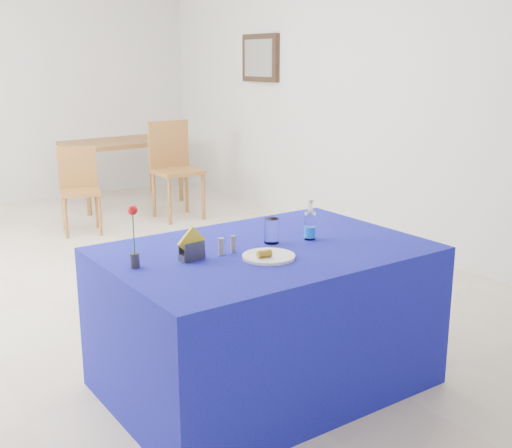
{
  "coord_description": "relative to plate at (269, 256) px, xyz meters",
  "views": [
    {
      "loc": [
        -1.78,
        -4.41,
        1.69
      ],
      "look_at": [
        -0.08,
        -1.97,
        0.92
      ],
      "focal_mm": 45.0,
      "sensor_mm": 36.0,
      "label": 1
    }
  ],
  "objects": [
    {
      "name": "salt_shaker",
      "position": [
        -0.16,
        0.17,
        0.04
      ],
      "size": [
        0.03,
        0.03,
        0.08
      ],
      "primitive_type": "cylinder",
      "color": "slate",
      "rests_on": "blue_table"
    },
    {
      "name": "oak_table",
      "position": [
        1.29,
        4.76,
        -0.09
      ],
      "size": [
        1.31,
        0.9,
        0.76
      ],
      "color": "brown",
      "rests_on": "floor"
    },
    {
      "name": "picture_frame",
      "position": [
        2.52,
        3.63,
        0.93
      ],
      "size": [
        0.06,
        0.64,
        0.52
      ],
      "primitive_type": "cube",
      "color": "black",
      "rests_on": "room_shell"
    },
    {
      "name": "water_bottle",
      "position": [
        0.37,
        0.14,
        0.06
      ],
      "size": [
        0.06,
        0.06,
        0.21
      ],
      "color": "white",
      "rests_on": "blue_table"
    },
    {
      "name": "pepper_shaker",
      "position": [
        -0.09,
        0.18,
        0.04
      ],
      "size": [
        0.03,
        0.03,
        0.08
      ],
      "primitive_type": "cylinder",
      "color": "slate",
      "rests_on": "blue_table"
    },
    {
      "name": "banana_pieces",
      "position": [
        -0.04,
        -0.02,
        0.03
      ],
      "size": [
        0.07,
        0.05,
        0.04
      ],
      "color": "gold",
      "rests_on": "plate"
    },
    {
      "name": "floor",
      "position": [
        0.05,
        2.03,
        -0.77
      ],
      "size": [
        7.0,
        7.0,
        0.0
      ],
      "primitive_type": "plane",
      "color": "beige",
      "rests_on": "ground"
    },
    {
      "name": "blue_table",
      "position": [
        0.09,
        0.15,
        -0.39
      ],
      "size": [
        1.6,
        1.1,
        0.76
      ],
      "color": "#0E1087",
      "rests_on": "floor"
    },
    {
      "name": "room_shell",
      "position": [
        0.05,
        2.03,
        0.98
      ],
      "size": [
        7.0,
        7.0,
        7.0
      ],
      "color": "silver",
      "rests_on": "ground"
    },
    {
      "name": "chair_bg_right",
      "position": [
        1.47,
        3.78,
        -0.17
      ],
      "size": [
        0.48,
        0.48,
        1.04
      ],
      "rotation": [
        0.0,
        0.0,
        -0.04
      ],
      "color": "#92602A",
      "rests_on": "floor"
    },
    {
      "name": "napkin_holder",
      "position": [
        -0.32,
        0.19,
        0.04
      ],
      "size": [
        0.15,
        0.07,
        0.16
      ],
      "color": "#3D3D42",
      "rests_on": "blue_table"
    },
    {
      "name": "chair_bg_left",
      "position": [
        0.4,
        3.76,
        -0.28
      ],
      "size": [
        0.46,
        0.46,
        0.84
      ],
      "rotation": [
        0.0,
        0.0,
        -0.27
      ],
      "color": "#92602A",
      "rests_on": "floor"
    },
    {
      "name": "picture_art",
      "position": [
        2.49,
        3.63,
        0.93
      ],
      "size": [
        0.02,
        0.52,
        0.4
      ],
      "primitive_type": "cube",
      "color": "#998C66",
      "rests_on": "room_shell"
    },
    {
      "name": "rose_vase",
      "position": [
        -0.59,
        0.23,
        0.13
      ],
      "size": [
        0.05,
        0.05,
        0.29
      ],
      "color": "#26262B",
      "rests_on": "blue_table"
    },
    {
      "name": "plate",
      "position": [
        0.0,
        0.0,
        0.0
      ],
      "size": [
        0.26,
        0.26,
        0.01
      ],
      "primitive_type": "cylinder",
      "color": "silver",
      "rests_on": "blue_table"
    },
    {
      "name": "drinking_glass",
      "position": [
        0.17,
        0.2,
        0.06
      ],
      "size": [
        0.08,
        0.08,
        0.13
      ],
      "primitive_type": "cylinder",
      "color": "white",
      "rests_on": "blue_table"
    }
  ]
}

